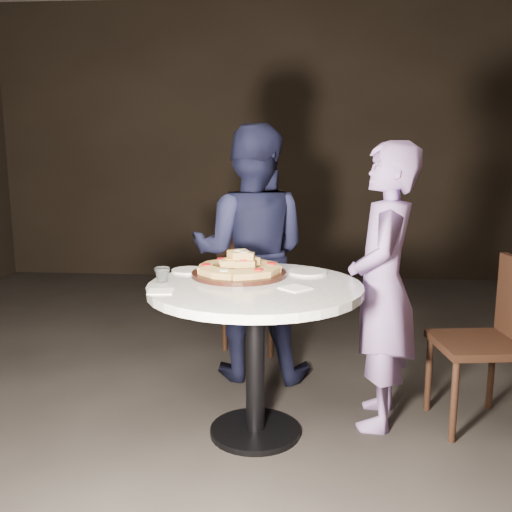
# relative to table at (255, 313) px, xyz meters

# --- Properties ---
(floor) EXTENTS (7.00, 7.00, 0.00)m
(floor) POSITION_rel_table_xyz_m (-0.14, 0.15, -0.64)
(floor) COLOR black
(floor) RESTS_ON ground
(table) EXTENTS (1.36, 1.36, 0.79)m
(table) POSITION_rel_table_xyz_m (0.00, 0.00, 0.00)
(table) COLOR black
(table) RESTS_ON ground
(serving_board) EXTENTS (0.65, 0.65, 0.02)m
(serving_board) POSITION_rel_table_xyz_m (-0.10, 0.18, 0.16)
(serving_board) COLOR black
(serving_board) RESTS_ON table
(focaccia_pile) EXTENTS (0.43, 0.44, 0.12)m
(focaccia_pile) POSITION_rel_table_xyz_m (-0.09, 0.18, 0.20)
(focaccia_pile) COLOR #B68B46
(focaccia_pile) RESTS_ON serving_board
(plate_left) EXTENTS (0.23, 0.23, 0.01)m
(plate_left) POSITION_rel_table_xyz_m (-0.38, 0.26, 0.15)
(plate_left) COLOR white
(plate_left) RESTS_ON table
(plate_right) EXTENTS (0.26, 0.26, 0.01)m
(plate_right) POSITION_rel_table_xyz_m (0.26, 0.27, 0.15)
(plate_right) COLOR white
(plate_right) RESTS_ON table
(water_glass) EXTENTS (0.08, 0.08, 0.07)m
(water_glass) POSITION_rel_table_xyz_m (-0.46, 0.01, 0.18)
(water_glass) COLOR silver
(water_glass) RESTS_ON table
(napkin_near) EXTENTS (0.13, 0.13, 0.01)m
(napkin_near) POSITION_rel_table_xyz_m (-0.42, -0.19, 0.15)
(napkin_near) COLOR white
(napkin_near) RESTS_ON table
(napkin_far) EXTENTS (0.17, 0.17, 0.01)m
(napkin_far) POSITION_rel_table_xyz_m (0.20, -0.08, 0.15)
(napkin_far) COLOR white
(napkin_far) RESTS_ON table
(chair_far) EXTENTS (0.54, 0.55, 0.90)m
(chair_far) POSITION_rel_table_xyz_m (-0.12, 1.24, -0.12)
(chair_far) COLOR black
(chair_far) RESTS_ON ground
(chair_right) EXTENTS (0.49, 0.47, 0.89)m
(chair_right) POSITION_rel_table_xyz_m (1.23, 0.21, -0.13)
(chair_right) COLOR black
(chair_right) RESTS_ON ground
(diner_navy) EXTENTS (0.81, 0.65, 1.59)m
(diner_navy) POSITION_rel_table_xyz_m (-0.09, 0.80, 0.15)
(diner_navy) COLOR #141732
(diner_navy) RESTS_ON ground
(diner_teal) EXTENTS (0.43, 0.59, 1.48)m
(diner_teal) POSITION_rel_table_xyz_m (0.64, 0.20, 0.10)
(diner_teal) COLOR #866DAF
(diner_teal) RESTS_ON ground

